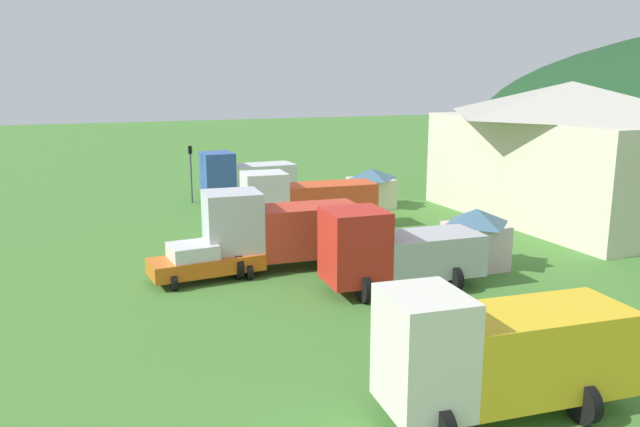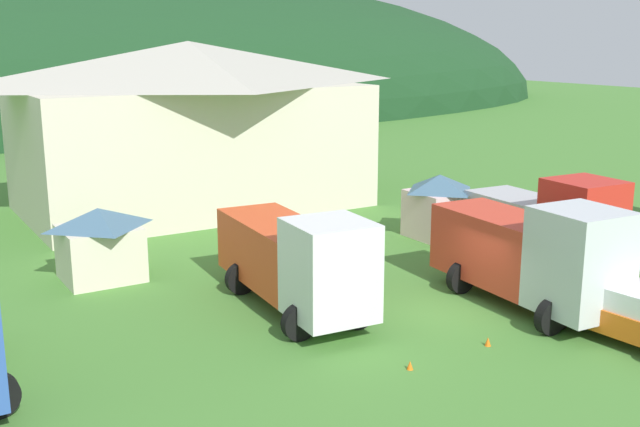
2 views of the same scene
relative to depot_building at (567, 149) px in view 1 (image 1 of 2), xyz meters
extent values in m
plane|color=#477F33|center=(0.79, -18.77, -4.32)|extent=(200.00, 200.00, 0.00)
cube|color=beige|center=(0.00, 0.00, -1.22)|extent=(16.44, 9.62, 6.21)
pyramid|color=#B7B2A3|center=(0.00, 0.00, 2.98)|extent=(17.75, 10.39, 2.17)
cube|color=beige|center=(-7.53, -9.55, -3.34)|extent=(2.67, 2.55, 1.96)
pyramid|color=#42667F|center=(-7.53, -9.55, -2.02)|extent=(2.89, 2.75, 0.69)
cube|color=beige|center=(6.77, -11.37, -3.29)|extent=(2.35, 2.35, 2.07)
pyramid|color=#42667F|center=(6.77, -11.37, -1.90)|extent=(2.53, 2.54, 0.72)
cube|color=#3356AD|center=(-13.64, -18.61, -2.32)|extent=(2.48, 2.12, 2.90)
cube|color=black|center=(-13.64, -18.72, -1.69)|extent=(1.33, 1.69, 0.93)
cube|color=silver|center=(-13.66, -15.31, -2.82)|extent=(2.49, 4.51, 1.91)
cylinder|color=black|center=(-12.56, -18.61, -3.77)|extent=(1.10, 0.30, 1.10)
cylinder|color=black|center=(-14.72, -18.62, -3.77)|extent=(1.10, 0.30, 1.10)
cylinder|color=black|center=(-12.58, -14.63, -3.77)|extent=(1.10, 0.30, 1.10)
cylinder|color=black|center=(-14.74, -14.64, -3.77)|extent=(1.10, 0.30, 1.10)
cube|color=white|center=(-3.28, -18.34, -2.32)|extent=(2.44, 2.50, 2.90)
cube|color=black|center=(-3.29, -18.46, -1.69)|extent=(1.36, 1.96, 0.93)
cube|color=#E04C23|center=(-3.00, -14.55, -2.72)|extent=(2.66, 5.41, 2.09)
cylinder|color=black|center=(-2.30, -18.42, -3.77)|extent=(1.10, 0.30, 1.10)
cylinder|color=black|center=(-4.26, -18.27, -3.77)|extent=(1.10, 0.30, 1.10)
cylinder|color=black|center=(-1.96, -13.84, -3.77)|extent=(1.10, 0.30, 1.10)
cylinder|color=black|center=(-3.92, -13.69, -3.77)|extent=(1.10, 0.30, 1.10)
cube|color=silver|center=(3.28, -21.84, -2.20)|extent=(2.45, 2.57, 3.14)
cube|color=black|center=(3.27, -21.96, -1.51)|extent=(1.36, 2.02, 1.00)
cube|color=red|center=(3.50, -18.32, -2.62)|extent=(2.59, 4.77, 2.30)
cylinder|color=black|center=(4.27, -21.91, -3.77)|extent=(1.10, 0.30, 1.10)
cylinder|color=black|center=(2.28, -21.78, -3.77)|extent=(1.10, 0.30, 1.10)
cylinder|color=black|center=(4.54, -17.69, -3.77)|extent=(1.10, 0.30, 1.10)
cylinder|color=black|center=(2.55, -17.56, -3.77)|extent=(1.10, 0.30, 1.10)
cube|color=red|center=(7.99, -18.05, -2.30)|extent=(2.51, 2.50, 2.94)
cube|color=black|center=(7.98, -18.17, -1.65)|extent=(1.38, 1.96, 0.94)
cube|color=#B2B2B7|center=(8.19, -14.74, -2.91)|extent=(2.62, 4.41, 1.72)
cylinder|color=black|center=(9.02, -18.11, -3.77)|extent=(1.10, 0.30, 1.10)
cylinder|color=black|center=(6.96, -17.99, -3.77)|extent=(1.10, 0.30, 1.10)
cylinder|color=black|center=(9.26, -14.16, -3.77)|extent=(1.10, 0.30, 1.10)
cylinder|color=black|center=(7.19, -14.04, -3.77)|extent=(1.10, 0.30, 1.10)
cube|color=silver|center=(17.72, -20.74, -2.28)|extent=(2.44, 2.09, 2.99)
cube|color=black|center=(17.71, -20.83, -1.62)|extent=(1.36, 1.62, 0.96)
cube|color=gold|center=(18.00, -17.44, -2.66)|extent=(2.68, 4.90, 2.22)
cylinder|color=black|center=(16.73, -20.65, -3.77)|extent=(1.10, 0.30, 1.10)
cylinder|color=black|center=(19.05, -16.82, -3.77)|extent=(1.10, 0.30, 1.10)
cylinder|color=black|center=(17.07, -16.65, -3.77)|extent=(1.10, 0.30, 1.10)
cube|color=orange|center=(3.84, -23.19, -3.63)|extent=(2.30, 4.99, 0.70)
cube|color=silver|center=(3.89, -23.77, -2.97)|extent=(1.90, 2.08, 0.62)
cylinder|color=black|center=(4.81, -24.77, -3.98)|extent=(0.68, 0.24, 0.68)
cylinder|color=black|center=(3.15, -24.91, -3.98)|extent=(0.68, 0.24, 0.68)
cylinder|color=black|center=(4.54, -21.48, -3.98)|extent=(0.68, 0.24, 0.68)
cylinder|color=black|center=(2.88, -21.62, -3.98)|extent=(0.68, 0.24, 0.68)
cylinder|color=#4C4C51|center=(-13.60, -20.49, -2.60)|extent=(0.12, 0.12, 3.44)
cube|color=black|center=(-13.60, -20.49, -0.61)|extent=(0.20, 0.24, 0.55)
sphere|color=yellow|center=(-13.60, -20.36, -0.61)|extent=(0.14, 0.14, 0.14)
cone|color=orange|center=(-2.78, -21.54, -4.32)|extent=(0.36, 0.36, 0.48)
cone|color=orange|center=(0.10, -21.46, -4.32)|extent=(0.36, 0.36, 0.52)
camera|label=1|loc=(30.18, -28.52, 4.32)|focal=35.59mm
camera|label=2|loc=(-14.62, -36.24, 4.31)|focal=42.74mm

